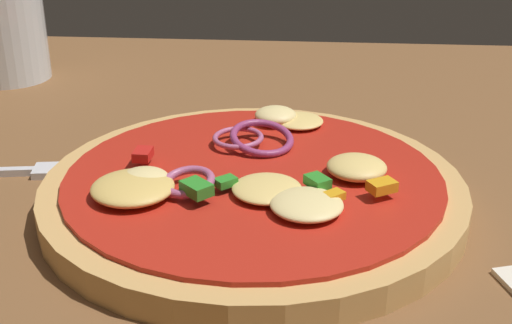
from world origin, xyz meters
name	(u,v)px	position (x,y,z in m)	size (l,w,h in m)	color
dining_table	(196,227)	(0.00, 0.00, 0.01)	(1.24, 0.85, 0.03)	brown
pizza	(253,188)	(0.04, 0.01, 0.04)	(0.26, 0.26, 0.03)	tan
beer_glass	(2,22)	(-0.23, 0.25, 0.08)	(0.08, 0.08, 0.12)	silver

